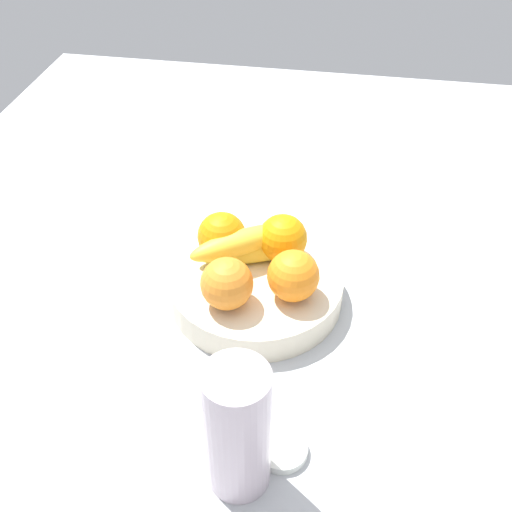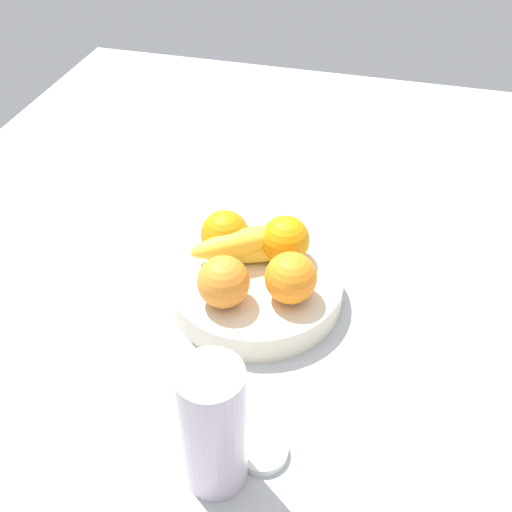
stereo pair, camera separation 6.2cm
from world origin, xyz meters
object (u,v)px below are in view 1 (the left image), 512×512
object	(u,v)px
jar_lid	(282,449)
banana_bunch	(245,247)
orange_center	(222,236)
orange_front_left	(293,276)
thermos_tumbler	(238,430)
orange_back_left	(227,284)
orange_front_right	(283,238)
fruit_bowl	(256,287)

from	to	relation	value
jar_lid	banana_bunch	bearing A→B (deg)	18.90
orange_center	jar_lid	bearing A→B (deg)	-155.40
orange_front_left	banana_bunch	size ratio (longest dim) A/B	0.43
orange_center	thermos_tumbler	size ratio (longest dim) A/B	0.41
thermos_tumbler	jar_lid	distance (cm)	10.83
orange_back_left	jar_lid	world-z (taller)	orange_back_left
orange_front_right	banana_bunch	bearing A→B (deg)	110.45
orange_back_left	thermos_tumbler	size ratio (longest dim) A/B	0.41
orange_front_left	thermos_tumbler	size ratio (longest dim) A/B	0.41
orange_back_left	jar_lid	bearing A→B (deg)	-151.30
orange_front_left	fruit_bowl	bearing A→B (deg)	61.70
orange_back_left	orange_front_right	bearing A→B (deg)	-28.97
orange_front_left	thermos_tumbler	distance (cm)	27.66
fruit_bowl	thermos_tumbler	bearing A→B (deg)	-173.93
fruit_bowl	banana_bunch	xyz separation A→B (cm)	(2.98, 2.26, 5.47)
fruit_bowl	orange_front_right	distance (cm)	8.70
jar_lid	orange_center	bearing A→B (deg)	24.60
orange_front_right	orange_center	bearing A→B (deg)	96.48
orange_front_right	thermos_tumbler	distance (cm)	35.87
orange_front_left	jar_lid	bearing A→B (deg)	-175.54
fruit_bowl	jar_lid	distance (cm)	27.90
orange_front_right	jar_lid	distance (cm)	33.08
banana_bunch	jar_lid	xyz separation A→B (cm)	(-29.68, -10.16, -7.24)
thermos_tumbler	jar_lid	bearing A→B (deg)	-48.64
orange_center	orange_back_left	distance (cm)	11.01
fruit_bowl	orange_center	bearing A→B (deg)	56.95
orange_front_right	jar_lid	size ratio (longest dim) A/B	1.19
orange_front_left	orange_front_right	xyz separation A→B (cm)	(8.35, 2.73, 0.00)
banana_bunch	jar_lid	bearing A→B (deg)	-161.10
banana_bunch	jar_lid	distance (cm)	32.20
orange_back_left	jar_lid	xyz separation A→B (cm)	(-20.11, -11.01, -8.00)
fruit_bowl	orange_back_left	size ratio (longest dim) A/B	3.52
fruit_bowl	orange_front_right	xyz separation A→B (cm)	(5.08, -3.35, 6.22)
banana_bunch	orange_front_right	bearing A→B (deg)	-69.55
orange_center	orange_front_left	bearing A→B (deg)	-120.75
thermos_tumbler	jar_lid	world-z (taller)	thermos_tumbler
fruit_bowl	orange_front_left	size ratio (longest dim) A/B	3.52
orange_front_left	orange_back_left	world-z (taller)	same
banana_bunch	jar_lid	world-z (taller)	banana_bunch
orange_front_right	banana_bunch	world-z (taller)	orange_front_right
banana_bunch	orange_center	bearing A→B (deg)	75.39
orange_front_left	orange_front_right	size ratio (longest dim) A/B	1.00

